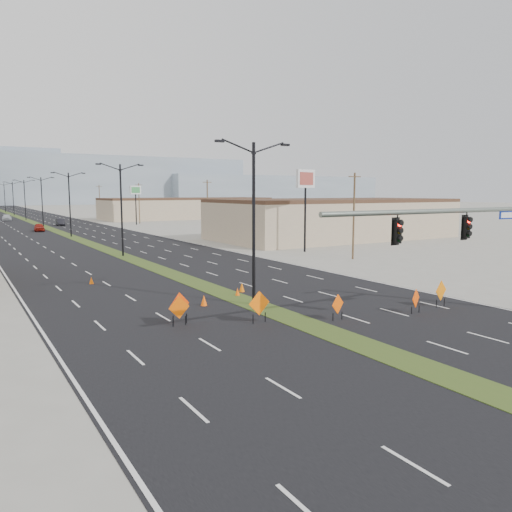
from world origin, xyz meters
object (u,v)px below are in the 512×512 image
streetlight_6 (5,197)px  cone_2 (242,287)px  signal_mast (488,234)px  cone_0 (204,300)px  construction_sign_0 (179,308)px  cone_3 (91,280)px  car_mid (60,222)px  construction_sign_3 (338,305)px  streetlight_3 (42,200)px  pole_sign_east_far (136,193)px  streetlight_0 (254,218)px  construction_sign_4 (441,292)px  streetlight_1 (121,207)px  construction_sign_5 (416,299)px  construction_sign_2 (259,304)px  streetlight_5 (13,197)px  construction_sign_1 (180,306)px  pole_sign_east_near (306,185)px  streetlight_4 (25,198)px  streetlight_2 (70,202)px  car_left (39,227)px  cone_1 (238,292)px  car_far (7,218)px

streetlight_6 → cone_2: 164.14m
signal_mast → cone_0: 16.68m
construction_sign_0 → cone_3: size_ratio=2.83×
car_mid → construction_sign_3: 90.77m
streetlight_3 → pole_sign_east_far: 18.72m
cone_2 → pole_sign_east_far: bearing=77.5°
streetlight_0 → construction_sign_4: 12.33m
streetlight_0 → streetlight_1: (0.00, 28.00, 0.00)m
car_mid → construction_sign_4: size_ratio=2.59×
streetlight_1 → construction_sign_5: 35.77m
construction_sign_3 → construction_sign_2: bearing=138.9°
streetlight_1 → construction_sign_4: (9.51, -34.45, -4.45)m
streetlight_5 → construction_sign_1: (-5.76, -141.94, -4.39)m
construction_sign_5 → pole_sign_east_near: pole_sign_east_near is taller
streetlight_1 → construction_sign_4: 36.02m
streetlight_3 → construction_sign_2: bearing=-91.3°
streetlight_5 → construction_sign_1: streetlight_5 is taller
construction_sign_1 → construction_sign_2: 4.24m
cone_3 → construction_sign_2: bearing=-73.2°
streetlight_4 → pole_sign_east_near: (19.56, -91.18, 2.43)m
streetlight_5 → cone_2: streetlight_5 is taller
streetlight_6 → construction_sign_4: bearing=-86.9°
streetlight_2 → car_left: bearing=100.4°
construction_sign_1 → cone_0: (2.99, 3.33, -0.69)m
cone_0 → signal_mast: bearing=-45.2°
pole_sign_east_near → signal_mast: bearing=-125.3°
streetlight_6 → signal_mast: bearing=-87.2°
signal_mast → construction_sign_4: bearing=74.9°
car_left → construction_sign_0: (-3.25, -72.69, 0.23)m
construction_sign_1 → car_mid: bearing=65.3°
streetlight_1 → streetlight_3: 56.00m
streetlight_3 → cone_3: streetlight_3 is taller
construction_sign_2 → cone_3: (-4.99, 16.50, -0.76)m
streetlight_6 → construction_sign_0: (-5.91, -170.20, -4.47)m
streetlight_2 → cone_0: bearing=-92.9°
streetlight_6 → pole_sign_east_far: 90.39m
streetlight_3 → cone_3: 71.92m
construction_sign_3 → construction_sign_1: bearing=136.9°
streetlight_4 → cone_1: (0.46, -109.09, -5.14)m
construction_sign_1 → construction_sign_5: size_ratio=1.20×
car_far → construction_sign_5: 118.11m
streetlight_4 → construction_sign_1: streetlight_4 is taller
streetlight_1 → cone_1: bearing=-89.0°
car_mid → car_left: bearing=-108.2°
streetlight_3 → construction_sign_1: (-5.76, -85.94, -4.39)m
streetlight_1 → cone_3: size_ratio=17.60×
cone_2 → cone_3: cone_2 is taller
construction_sign_1 → streetlight_1: bearing=60.5°
streetlight_5 → construction_sign_4: 146.83m
car_left → car_far: car_far is taller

